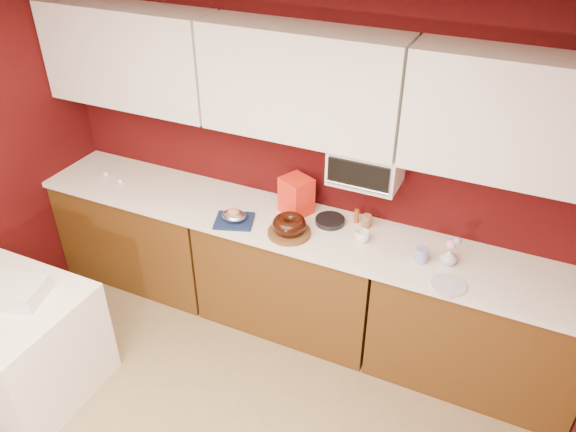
# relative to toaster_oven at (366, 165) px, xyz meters

# --- Properties ---
(ceiling) EXTENTS (4.00, 4.50, 0.02)m
(ceiling) POSITION_rel_toaster_oven_xyz_m (-0.45, -2.10, 1.12)
(ceiling) COLOR white
(ceiling) RESTS_ON wall_back
(wall_back) EXTENTS (4.00, 0.02, 2.50)m
(wall_back) POSITION_rel_toaster_oven_xyz_m (-0.45, 0.15, -0.12)
(wall_back) COLOR #3E0808
(wall_back) RESTS_ON floor
(base_cabinet_left) EXTENTS (1.31, 0.58, 0.86)m
(base_cabinet_left) POSITION_rel_toaster_oven_xyz_m (-1.78, -0.17, -0.95)
(base_cabinet_left) COLOR #533310
(base_cabinet_left) RESTS_ON floor
(base_cabinet_center) EXTENTS (1.31, 0.58, 0.86)m
(base_cabinet_center) POSITION_rel_toaster_oven_xyz_m (-0.45, -0.17, -0.95)
(base_cabinet_center) COLOR #533310
(base_cabinet_center) RESTS_ON floor
(base_cabinet_right) EXTENTS (1.31, 0.58, 0.86)m
(base_cabinet_right) POSITION_rel_toaster_oven_xyz_m (0.88, -0.17, -0.95)
(base_cabinet_right) COLOR #533310
(base_cabinet_right) RESTS_ON floor
(countertop) EXTENTS (4.00, 0.62, 0.04)m
(countertop) POSITION_rel_toaster_oven_xyz_m (-0.45, -0.17, -0.49)
(countertop) COLOR white
(countertop) RESTS_ON base_cabinet_center
(upper_cabinet_left) EXTENTS (1.31, 0.33, 0.70)m
(upper_cabinet_left) POSITION_rel_toaster_oven_xyz_m (-1.78, -0.02, 0.48)
(upper_cabinet_left) COLOR white
(upper_cabinet_left) RESTS_ON wall_back
(upper_cabinet_center) EXTENTS (1.31, 0.33, 0.70)m
(upper_cabinet_center) POSITION_rel_toaster_oven_xyz_m (-0.45, -0.02, 0.48)
(upper_cabinet_center) COLOR white
(upper_cabinet_center) RESTS_ON wall_back
(upper_cabinet_right) EXTENTS (1.31, 0.33, 0.70)m
(upper_cabinet_right) POSITION_rel_toaster_oven_xyz_m (0.88, -0.02, 0.48)
(upper_cabinet_right) COLOR white
(upper_cabinet_right) RESTS_ON wall_back
(toaster_oven) EXTENTS (0.45, 0.30, 0.25)m
(toaster_oven) POSITION_rel_toaster_oven_xyz_m (0.00, 0.00, 0.00)
(toaster_oven) COLOR white
(toaster_oven) RESTS_ON upper_cabinet_center
(toaster_oven_door) EXTENTS (0.40, 0.02, 0.18)m
(toaster_oven_door) POSITION_rel_toaster_oven_xyz_m (0.00, -0.16, 0.00)
(toaster_oven_door) COLOR black
(toaster_oven_door) RESTS_ON toaster_oven
(toaster_oven_handle) EXTENTS (0.42, 0.02, 0.02)m
(toaster_oven_handle) POSITION_rel_toaster_oven_xyz_m (0.00, -0.18, -0.07)
(toaster_oven_handle) COLOR silver
(toaster_oven_handle) RESTS_ON toaster_oven
(dining_table) EXTENTS (1.00, 0.80, 0.75)m
(dining_table) POSITION_rel_toaster_oven_xyz_m (-1.85, -1.50, -1.00)
(dining_table) COLOR white
(dining_table) RESTS_ON floor
(cake_base) EXTENTS (0.34, 0.34, 0.03)m
(cake_base) POSITION_rel_toaster_oven_xyz_m (-0.41, -0.30, -0.46)
(cake_base) COLOR brown
(cake_base) RESTS_ON countertop
(bundt_cake) EXTENTS (0.28, 0.28, 0.09)m
(bundt_cake) POSITION_rel_toaster_oven_xyz_m (-0.41, -0.30, -0.39)
(bundt_cake) COLOR black
(bundt_cake) RESTS_ON cake_base
(navy_towel) EXTENTS (0.32, 0.29, 0.02)m
(navy_towel) POSITION_rel_toaster_oven_xyz_m (-0.82, -0.33, -0.46)
(navy_towel) COLOR #122147
(navy_towel) RESTS_ON countertop
(foil_ham_nest) EXTENTS (0.17, 0.15, 0.06)m
(foil_ham_nest) POSITION_rel_toaster_oven_xyz_m (-0.82, -0.33, -0.42)
(foil_ham_nest) COLOR white
(foil_ham_nest) RESTS_ON navy_towel
(roasted_ham) EXTENTS (0.10, 0.08, 0.06)m
(roasted_ham) POSITION_rel_toaster_oven_xyz_m (-0.82, -0.33, -0.40)
(roasted_ham) COLOR tan
(roasted_ham) RESTS_ON foil_ham_nest
(pandoro_box) EXTENTS (0.26, 0.25, 0.27)m
(pandoro_box) POSITION_rel_toaster_oven_xyz_m (-0.48, -0.02, -0.34)
(pandoro_box) COLOR red
(pandoro_box) RESTS_ON countertop
(dark_pan) EXTENTS (0.26, 0.26, 0.04)m
(dark_pan) POSITION_rel_toaster_oven_xyz_m (-0.21, -0.06, -0.46)
(dark_pan) COLOR black
(dark_pan) RESTS_ON countertop
(coffee_mug) EXTENTS (0.12, 0.12, 0.09)m
(coffee_mug) POSITION_rel_toaster_oven_xyz_m (0.06, -0.17, -0.43)
(coffee_mug) COLOR white
(coffee_mug) RESTS_ON countertop
(blue_jar) EXTENTS (0.09, 0.09, 0.10)m
(blue_jar) POSITION_rel_toaster_oven_xyz_m (0.47, -0.22, -0.43)
(blue_jar) COLOR #1B2D96
(blue_jar) RESTS_ON countertop
(flower_vase) EXTENTS (0.11, 0.11, 0.13)m
(flower_vase) POSITION_rel_toaster_oven_xyz_m (0.63, -0.17, -0.41)
(flower_vase) COLOR silver
(flower_vase) RESTS_ON countertop
(flower_pink) EXTENTS (0.06, 0.06, 0.06)m
(flower_pink) POSITION_rel_toaster_oven_xyz_m (0.63, -0.17, -0.33)
(flower_pink) COLOR pink
(flower_pink) RESTS_ON flower_vase
(flower_blue) EXTENTS (0.05, 0.05, 0.05)m
(flower_blue) POSITION_rel_toaster_oven_xyz_m (0.66, -0.15, -0.30)
(flower_blue) COLOR #83AAD2
(flower_blue) RESTS_ON flower_vase
(china_plate) EXTENTS (0.26, 0.26, 0.01)m
(china_plate) POSITION_rel_toaster_oven_xyz_m (0.68, -0.39, -0.47)
(china_plate) COLOR silver
(china_plate) RESTS_ON countertop
(amber_bottle) EXTENTS (0.04, 0.04, 0.10)m
(amber_bottle) POSITION_rel_toaster_oven_xyz_m (-0.05, 0.03, -0.42)
(amber_bottle) COLOR brown
(amber_bottle) RESTS_ON countertop
(paper_cup) EXTENTS (0.08, 0.08, 0.09)m
(paper_cup) POSITION_rel_toaster_oven_xyz_m (0.04, 0.01, -0.43)
(paper_cup) COLOR #985E45
(paper_cup) RESTS_ON countertop
(egg_left) EXTENTS (0.06, 0.05, 0.04)m
(egg_left) POSITION_rel_toaster_oven_xyz_m (-2.06, -0.18, -0.45)
(egg_left) COLOR silver
(egg_left) RESTS_ON countertop
(egg_right) EXTENTS (0.06, 0.05, 0.04)m
(egg_right) POSITION_rel_toaster_oven_xyz_m (-1.89, -0.23, -0.46)
(egg_right) COLOR white
(egg_right) RESTS_ON countertop
(newspaper_stack) EXTENTS (0.38, 0.34, 0.11)m
(newspaper_stack) POSITION_rel_toaster_oven_xyz_m (-1.72, -1.44, -0.57)
(newspaper_stack) COLOR white
(newspaper_stack) RESTS_ON dining_table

